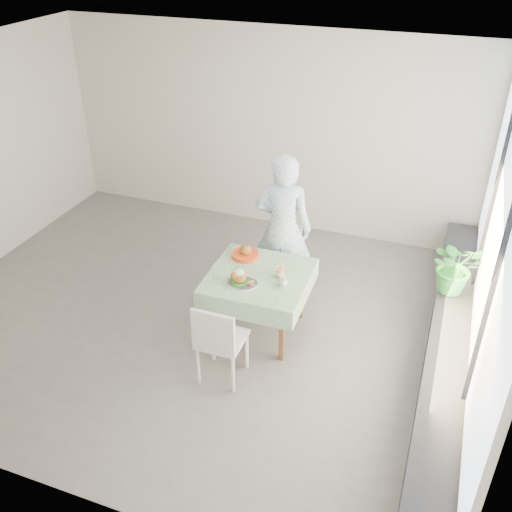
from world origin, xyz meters
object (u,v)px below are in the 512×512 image
at_px(cafe_table, 259,296).
at_px(juice_cup_orange, 280,272).
at_px(chair_near, 222,354).
at_px(diner, 283,229).
at_px(potted_plant, 456,266).
at_px(chair_far, 279,272).
at_px(main_dish, 241,279).

bearing_deg(cafe_table, juice_cup_orange, 8.82).
xyz_separation_m(chair_near, diner, (0.10, 1.58, 0.62)).
bearing_deg(chair_near, diner, 86.24).
bearing_deg(juice_cup_orange, diner, 105.90).
height_order(juice_cup_orange, potted_plant, potted_plant).
height_order(chair_far, chair_near, chair_near).
relative_size(chair_near, juice_cup_orange, 3.41).
xyz_separation_m(cafe_table, diner, (0.01, 0.77, 0.44)).
relative_size(diner, juice_cup_orange, 6.76).
distance_m(diner, main_dish, 1.00).
distance_m(cafe_table, diner, 0.89).
xyz_separation_m(cafe_table, main_dish, (-0.12, -0.22, 0.34)).
distance_m(cafe_table, juice_cup_orange, 0.41).
bearing_deg(diner, main_dish, 75.89).
xyz_separation_m(cafe_table, juice_cup_orange, (0.22, 0.03, 0.34)).
bearing_deg(main_dish, potted_plant, 26.13).
height_order(diner, potted_plant, diner).
relative_size(chair_near, main_dish, 2.72).
height_order(cafe_table, chair_near, chair_near).
relative_size(chair_far, main_dish, 2.59).
relative_size(cafe_table, chair_far, 1.22).
relative_size(chair_far, potted_plant, 1.42).
xyz_separation_m(chair_near, potted_plant, (2.03, 1.60, 0.52)).
distance_m(main_dish, juice_cup_orange, 0.43).
height_order(chair_near, main_dish, main_dish).
xyz_separation_m(cafe_table, chair_near, (-0.09, -0.81, -0.18)).
bearing_deg(main_dish, juice_cup_orange, 36.96).
xyz_separation_m(chair_far, juice_cup_orange, (0.25, -0.77, 0.54)).
xyz_separation_m(chair_near, juice_cup_orange, (0.31, 0.85, 0.52)).
bearing_deg(cafe_table, diner, 88.91).
bearing_deg(main_dish, chair_far, 85.20).
bearing_deg(main_dish, chair_near, -87.27).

